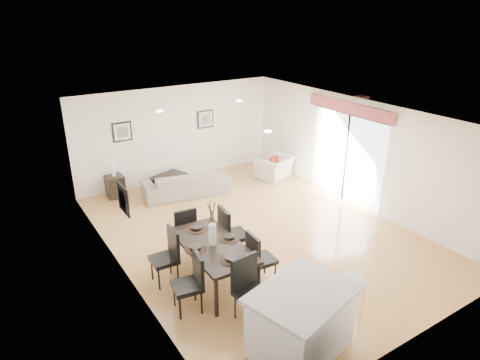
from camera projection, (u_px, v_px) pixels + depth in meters
ground at (257, 233)px, 9.62m from camera, size 8.00×8.00×0.00m
wall_back at (178, 133)px, 12.22m from camera, size 6.00×0.04×2.70m
wall_front at (421, 266)px, 5.99m from camera, size 6.00×0.04×2.70m
wall_left at (120, 211)px, 7.60m from camera, size 0.04×8.00×2.70m
wall_right at (357, 153)px, 10.61m from camera, size 0.04×8.00×2.70m
ceiling at (259, 115)px, 8.60m from camera, size 6.00×8.00×0.02m
sofa at (186, 183)px, 11.45m from camera, size 2.38×1.26×0.66m
armchair at (274, 167)px, 12.59m from camera, size 1.21×1.14×0.64m
courtyard_plant_a at (444, 176)px, 11.93m from camera, size 0.68×0.61×0.67m
courtyard_plant_b at (385, 159)px, 13.27m from camera, size 0.42×0.42×0.63m
dining_table at (213, 248)px, 7.67m from camera, size 1.00×1.91×0.79m
dining_chair_wnear at (192, 279)px, 7.00m from camera, size 0.54×0.54×1.04m
dining_chair_wfar at (168, 253)px, 7.75m from camera, size 0.48×0.48×1.04m
dining_chair_enear at (258, 256)px, 7.69m from camera, size 0.48×0.48×1.01m
dining_chair_efar at (230, 231)px, 8.41m from camera, size 0.57×0.57×1.13m
dining_chair_head at (249, 285)px, 6.79m from camera, size 0.52×0.52×1.10m
dining_chair_foot at (184, 228)px, 8.63m from camera, size 0.50×0.50×1.03m
vase at (212, 227)px, 7.51m from camera, size 1.08×1.65×0.84m
coffee_table at (168, 182)px, 11.90m from camera, size 1.08×0.84×0.38m
side_table at (115, 186)px, 11.33m from camera, size 0.44×0.44×0.59m
table_lamp at (113, 167)px, 11.12m from camera, size 0.21×0.21×0.41m
cushion at (274, 162)px, 12.39m from camera, size 0.34×0.20×0.32m
kitchen_island at (301, 321)px, 6.17m from camera, size 1.69×1.45×1.02m
bar_stool at (352, 285)px, 6.59m from camera, size 0.40×0.40×0.87m
framed_print_back_left at (122, 132)px, 11.28m from camera, size 0.52×0.04×0.52m
framed_print_back_right at (205, 119)px, 12.53m from camera, size 0.52×0.04×0.52m
framed_print_left_wall at (123, 199)px, 7.35m from camera, size 0.04×0.52×0.52m
sliding_door at (348, 138)px, 10.70m from camera, size 0.12×2.70×2.57m
courtyard at (407, 140)px, 13.03m from camera, size 6.00×6.00×2.00m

